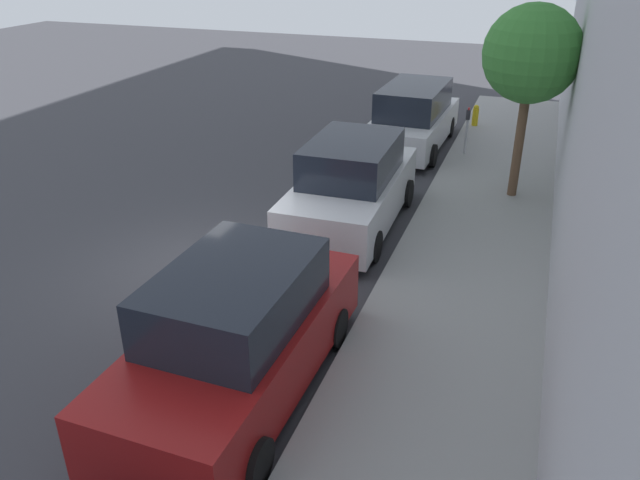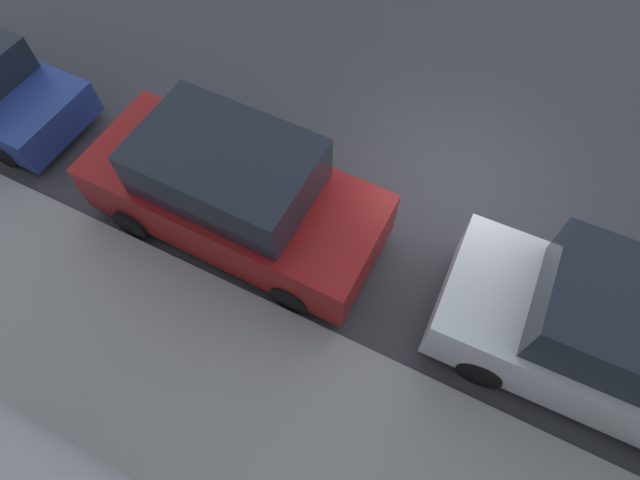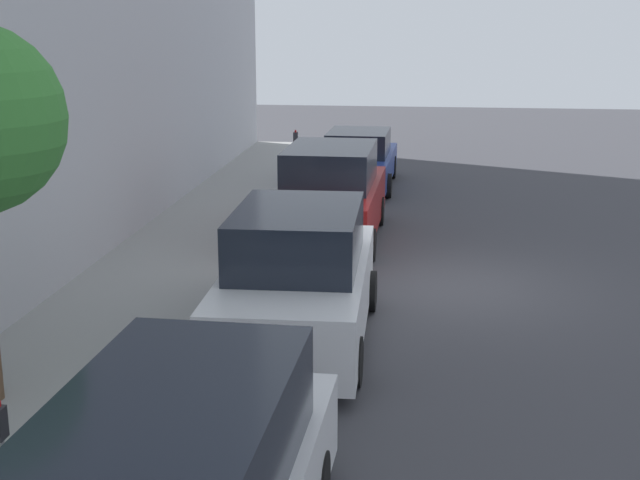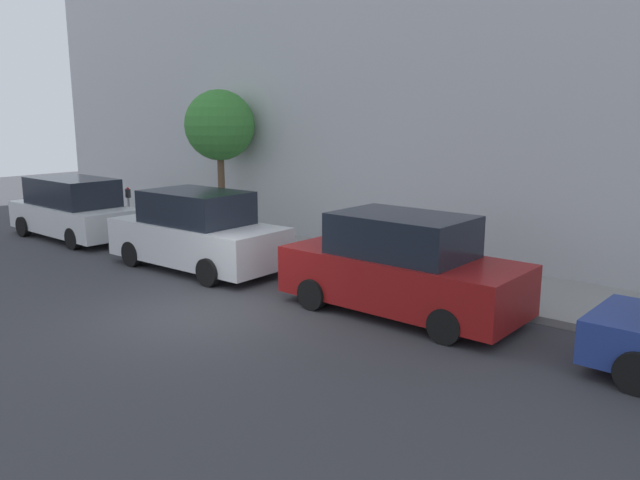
# 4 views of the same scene
# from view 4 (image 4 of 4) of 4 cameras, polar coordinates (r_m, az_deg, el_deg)

# --- Properties ---
(ground_plane) EXTENTS (60.00, 60.00, 0.00)m
(ground_plane) POSITION_cam_4_polar(r_m,az_deg,el_deg) (12.64, -10.15, -6.56)
(ground_plane) COLOR #38383D
(sidewalk) EXTENTS (2.97, 32.00, 0.15)m
(sidewalk) POSITION_cam_4_polar(r_m,az_deg,el_deg) (16.15, 3.38, -2.11)
(sidewalk) COLOR gray
(sidewalk) RESTS_ON ground_plane
(parked_suv_second) EXTENTS (2.08, 4.83, 1.98)m
(parked_suv_second) POSITION_cam_4_polar(r_m,az_deg,el_deg) (12.27, 7.44, -2.49)
(parked_suv_second) COLOR maroon
(parked_suv_second) RESTS_ON ground_plane
(parked_suv_third) EXTENTS (2.08, 4.84, 1.98)m
(parked_suv_third) POSITION_cam_4_polar(r_m,az_deg,el_deg) (15.99, -11.18, 0.69)
(parked_suv_third) COLOR silver
(parked_suv_third) RESTS_ON ground_plane
(parked_minivan_fourth) EXTENTS (2.03, 4.95, 1.90)m
(parked_minivan_fourth) POSITION_cam_4_polar(r_m,az_deg,el_deg) (21.00, -21.63, 2.64)
(parked_minivan_fourth) COLOR silver
(parked_minivan_fourth) RESTS_ON ground_plane
(parking_meter_far) EXTENTS (0.11, 0.15, 1.33)m
(parking_meter_far) POSITION_cam_4_polar(r_m,az_deg,el_deg) (21.43, -17.10, 3.24)
(parking_meter_far) COLOR #ADADB2
(parking_meter_far) RESTS_ON sidewalk
(street_tree) EXTENTS (2.18, 2.18, 4.45)m
(street_tree) POSITION_cam_4_polar(r_m,az_deg,el_deg) (19.93, -9.17, 10.26)
(street_tree) COLOR brown
(street_tree) RESTS_ON sidewalk
(fire_hydrant) EXTENTS (0.20, 0.20, 0.69)m
(fire_hydrant) POSITION_cam_4_polar(r_m,az_deg,el_deg) (24.06, -21.31, 2.67)
(fire_hydrant) COLOR gold
(fire_hydrant) RESTS_ON sidewalk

